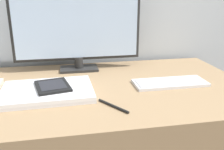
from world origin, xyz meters
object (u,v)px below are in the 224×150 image
object	(u,v)px
pen	(113,106)
keyboard	(170,83)
ereader	(53,86)
monitor	(77,20)
laptop	(47,91)

from	to	relation	value
pen	keyboard	bearing A→B (deg)	31.74
ereader	pen	world-z (taller)	ereader
monitor	pen	bearing A→B (deg)	-79.05
ereader	laptop	bearing A→B (deg)	-151.56
laptop	pen	xyz separation A→B (m)	(0.23, -0.16, -0.01)
keyboard	ereader	xyz separation A→B (m)	(-0.49, -0.01, 0.02)
pen	ereader	bearing A→B (deg)	141.05
keyboard	pen	distance (m)	0.33
monitor	laptop	world-z (taller)	monitor
monitor	pen	xyz separation A→B (m)	(0.09, -0.46, -0.25)
monitor	laptop	size ratio (longest dim) A/B	1.76
keyboard	pen	world-z (taller)	keyboard
monitor	ereader	world-z (taller)	monitor
keyboard	ereader	distance (m)	0.49
ereader	pen	size ratio (longest dim) A/B	1.43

